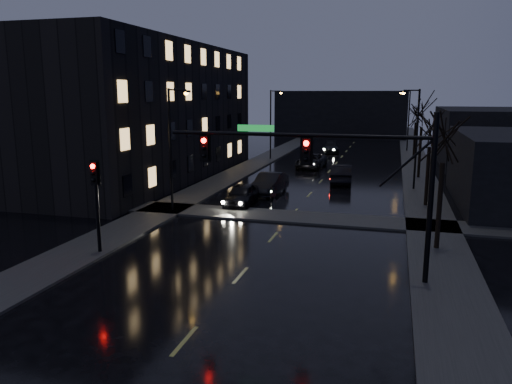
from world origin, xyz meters
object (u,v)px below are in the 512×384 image
Objects in this scene: oncoming_car_a at (242,195)px; oncoming_car_b at (270,184)px; oncoming_car_c at (311,161)px; lead_car at (341,174)px; oncoming_car_d at (331,147)px.

oncoming_car_b is (0.92, 4.37, 0.07)m from oncoming_car_a.
oncoming_car_b reaches higher than oncoming_car_a.
oncoming_car_a is 4.47m from oncoming_car_b.
oncoming_car_b is 14.40m from oncoming_car_c.
oncoming_car_a is 0.81× the size of oncoming_car_c.
oncoming_car_b is 0.92× the size of oncoming_car_c.
lead_car is at bearing -60.86° from oncoming_car_c.
oncoming_car_a is at bearing -97.36° from oncoming_car_b.
oncoming_car_d is at bearing 92.04° from oncoming_car_b.
oncoming_car_b is 7.87m from lead_car.
oncoming_car_a is 0.88× the size of oncoming_car_b.
lead_car reaches higher than oncoming_car_b.
oncoming_car_a is at bearing 55.75° from lead_car.
oncoming_car_c is at bearing 90.93° from oncoming_car_b.
oncoming_car_d is at bearing 84.55° from oncoming_car_a.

